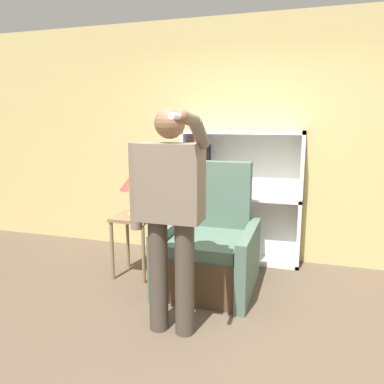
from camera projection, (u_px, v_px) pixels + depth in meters
The scene contains 7 objects.
ground_plane at pixel (212, 351), 2.71m from camera, with size 14.00×14.00×0.00m, color brown.
wall_back at pixel (256, 141), 4.35m from camera, with size 8.00×0.06×2.80m.
bookcase at pixel (227, 196), 4.41m from camera, with size 1.39×0.28×1.53m.
armchair at pixel (210, 250), 3.73m from camera, with size 0.89×0.95×1.22m.
person_standing at pixel (170, 207), 2.77m from camera, with size 0.63×0.78×1.73m.
side_table at pixel (135, 228), 3.95m from camera, with size 0.41×0.41×0.65m.
table_lamp at pixel (133, 183), 3.86m from camera, with size 0.29×0.29×0.46m.
Camera 1 is at (0.58, -2.38, 1.64)m, focal length 35.00 mm.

